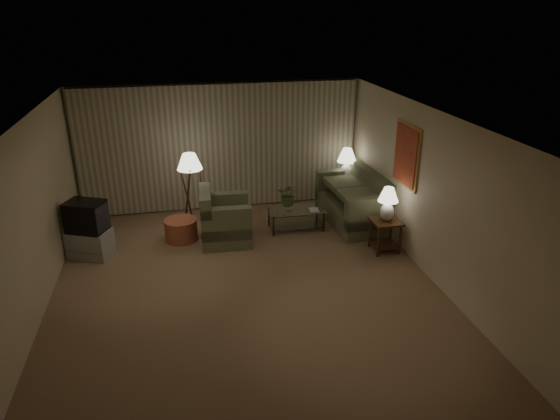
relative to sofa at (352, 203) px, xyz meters
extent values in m
plane|color=#8F674F|center=(-2.50, -2.04, -0.42)|extent=(7.00, 7.00, 0.00)
cube|color=beige|center=(-2.50, 1.46, 0.93)|extent=(6.00, 0.04, 2.70)
cube|color=beige|center=(-5.50, -2.04, 0.93)|extent=(0.04, 7.00, 2.70)
cube|color=beige|center=(0.50, -2.04, 0.93)|extent=(0.04, 7.00, 2.70)
cube|color=white|center=(-2.50, -2.04, 2.28)|extent=(6.00, 7.00, 0.04)
cube|color=beige|center=(-2.50, 1.38, 0.93)|extent=(5.85, 0.12, 2.65)
cube|color=#BD9142|center=(0.48, -1.24, 1.33)|extent=(0.03, 0.90, 1.10)
cube|color=#B32921|center=(0.45, -1.24, 1.33)|extent=(0.02, 0.80, 1.00)
cube|color=#686E4D|center=(0.00, 0.00, -0.20)|extent=(1.99, 1.13, 0.44)
cube|color=#686E4D|center=(-2.62, -0.34, -0.21)|extent=(1.07, 1.02, 0.43)
cube|color=#351A0E|center=(0.15, -1.35, 0.16)|extent=(0.51, 0.51, 0.04)
cube|color=#351A0E|center=(0.15, -1.35, -0.30)|extent=(0.43, 0.43, 0.02)
cylinder|color=#351A0E|center=(-0.06, -1.56, -0.14)|extent=(0.05, 0.05, 0.56)
cylinder|color=#351A0E|center=(-0.06, -1.14, -0.14)|extent=(0.05, 0.05, 0.56)
cylinder|color=#351A0E|center=(0.36, -1.56, -0.14)|extent=(0.05, 0.05, 0.56)
cylinder|color=#351A0E|center=(0.36, -1.14, -0.14)|extent=(0.05, 0.05, 0.56)
cube|color=#351A0E|center=(0.15, 0.86, 0.16)|extent=(0.49, 0.41, 0.04)
cube|color=#351A0E|center=(0.15, 0.86, -0.30)|extent=(0.42, 0.35, 0.02)
cylinder|color=#351A0E|center=(-0.05, 0.71, -0.14)|extent=(0.05, 0.05, 0.56)
cylinder|color=#351A0E|center=(-0.05, 1.02, -0.14)|extent=(0.05, 0.05, 0.56)
cylinder|color=#351A0E|center=(0.35, 0.71, -0.14)|extent=(0.05, 0.05, 0.56)
cylinder|color=#351A0E|center=(0.35, 1.02, -0.14)|extent=(0.05, 0.05, 0.56)
ellipsoid|color=white|center=(0.15, -1.35, 0.34)|extent=(0.25, 0.25, 0.32)
cylinder|color=white|center=(0.15, -1.35, 0.53)|extent=(0.03, 0.03, 0.07)
cone|color=white|center=(0.15, -1.35, 0.67)|extent=(0.36, 0.36, 0.25)
ellipsoid|color=white|center=(0.15, 0.86, 0.36)|extent=(0.29, 0.29, 0.36)
cylinder|color=white|center=(0.15, 0.86, 0.58)|extent=(0.03, 0.03, 0.08)
cone|color=white|center=(0.15, 0.86, 0.75)|extent=(0.42, 0.42, 0.29)
cube|color=silver|center=(-1.20, -0.10, -0.01)|extent=(1.15, 0.63, 0.02)
cube|color=silver|center=(-1.20, -0.10, -0.32)|extent=(1.07, 0.54, 0.01)
cylinder|color=#3B2917|center=(-1.71, -0.34, -0.22)|extent=(0.04, 0.04, 0.40)
cylinder|color=#3B2917|center=(-1.71, 0.14, -0.22)|extent=(0.04, 0.04, 0.40)
cylinder|color=#3B2917|center=(-0.70, -0.34, -0.22)|extent=(0.04, 0.04, 0.40)
cylinder|color=#3B2917|center=(-0.70, 0.14, -0.22)|extent=(0.04, 0.04, 0.40)
cube|color=#97989A|center=(-5.05, -0.47, -0.17)|extent=(1.07, 1.00, 0.50)
cube|color=black|center=(-5.05, -0.47, 0.35)|extent=(0.97, 0.93, 0.55)
cylinder|color=#351A0E|center=(-3.20, 0.46, 0.77)|extent=(0.04, 0.04, 0.22)
cone|color=white|center=(-3.20, 0.46, 0.94)|extent=(0.49, 0.49, 0.31)
cylinder|color=#AF573B|center=(-3.46, -0.12, -0.22)|extent=(0.77, 0.77, 0.41)
imported|color=white|center=(-1.35, -0.10, 0.08)|extent=(0.20, 0.20, 0.17)
imported|color=#4A6C30|center=(-1.35, -0.10, 0.39)|extent=(0.51, 0.49, 0.45)
imported|color=olive|center=(-0.95, -0.20, 0.00)|extent=(0.20, 0.26, 0.02)
camera|label=1|loc=(-3.41, -8.92, 3.79)|focal=32.00mm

